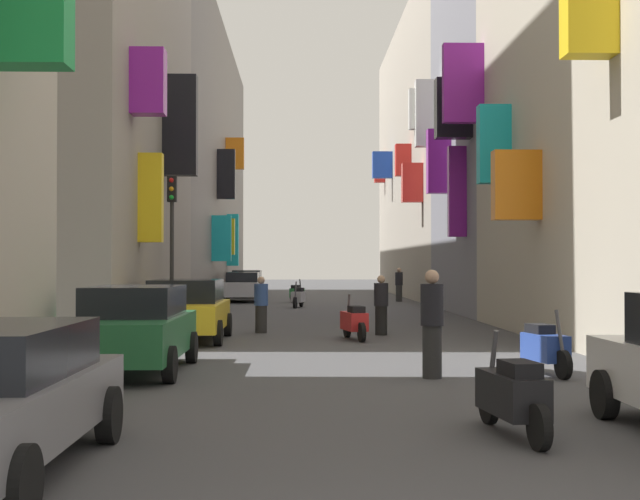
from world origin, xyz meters
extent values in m
plane|color=#424244|center=(0.00, 30.00, 0.00)|extent=(140.00, 140.00, 0.00)
cube|color=black|center=(-4.49, 22.60, 6.06)|extent=(1.02, 0.52, 3.03)
cube|color=yellow|center=(-4.70, 18.66, 3.58)|extent=(0.61, 0.36, 2.27)
cube|color=purple|center=(-4.59, 17.60, 6.33)|extent=(0.83, 0.61, 1.60)
cube|color=slate|center=(-8.00, 44.64, 7.44)|extent=(6.00, 30.72, 14.89)
cube|color=yellow|center=(-4.49, 37.76, 3.18)|extent=(1.03, 0.40, 1.71)
cube|color=orange|center=(-4.49, 44.83, 8.03)|extent=(1.02, 0.48, 1.75)
cube|color=#19B2BF|center=(-4.67, 45.79, 3.24)|extent=(0.65, 0.56, 2.92)
cube|color=black|center=(-4.55, 39.78, 6.36)|extent=(0.89, 0.37, 2.49)
cube|color=#19B2BF|center=(-4.55, 37.21, 3.08)|extent=(0.90, 0.38, 2.15)
cube|color=yellow|center=(4.52, 12.46, 6.75)|extent=(0.96, 0.57, 1.95)
cube|color=#19B2BF|center=(4.55, 20.56, 5.24)|extent=(0.89, 0.49, 2.20)
cube|color=purple|center=(4.35, 24.04, 7.68)|extent=(1.30, 0.37, 2.54)
cube|color=orange|center=(4.42, 17.54, 3.82)|extent=(1.16, 0.48, 1.70)
cube|color=gray|center=(8.00, 30.11, 10.82)|extent=(6.00, 9.96, 21.64)
cube|color=purple|center=(4.69, 26.99, 4.45)|extent=(0.63, 0.37, 3.20)
cube|color=white|center=(4.34, 32.43, 8.34)|extent=(1.33, 0.37, 1.69)
cube|color=purple|center=(4.55, 30.15, 5.89)|extent=(0.90, 0.56, 2.50)
cube|color=white|center=(4.45, 32.13, 8.11)|extent=(1.10, 0.58, 2.75)
cube|color=black|center=(4.38, 25.99, 7.22)|extent=(1.23, 0.65, 2.05)
cube|color=#B2A899|center=(8.00, 47.55, 8.09)|extent=(6.00, 24.91, 16.18)
cube|color=red|center=(4.64, 55.98, 8.37)|extent=(0.72, 0.59, 1.75)
cube|color=red|center=(4.51, 37.77, 5.77)|extent=(0.99, 0.61, 1.87)
cube|color=blue|center=(4.37, 51.29, 8.16)|extent=(1.25, 0.59, 1.67)
cube|color=red|center=(4.59, 42.12, 7.37)|extent=(0.82, 0.63, 1.68)
cube|color=#B7B7BC|center=(-3.70, 39.75, 0.64)|extent=(1.74, 4.41, 0.68)
cube|color=black|center=(-3.70, 39.97, 1.23)|extent=(1.53, 2.47, 0.49)
cylinder|color=black|center=(-2.83, 38.30, 0.30)|extent=(0.18, 0.60, 0.60)
cylinder|color=black|center=(-4.57, 38.30, 0.30)|extent=(0.18, 0.60, 0.60)
cylinder|color=black|center=(-2.83, 41.21, 0.30)|extent=(0.18, 0.60, 0.60)
cylinder|color=black|center=(-4.57, 41.21, 0.30)|extent=(0.18, 0.60, 0.60)
cylinder|color=black|center=(-2.91, 2.73, 0.30)|extent=(0.18, 0.60, 0.60)
cylinder|color=black|center=(-2.91, 5.66, 0.30)|extent=(0.18, 0.60, 0.60)
cylinder|color=black|center=(2.83, 6.95, 0.30)|extent=(0.18, 0.60, 0.60)
cube|color=gold|center=(-3.69, 17.82, 0.62)|extent=(1.85, 4.13, 0.64)
cube|color=black|center=(-3.69, 18.03, 1.22)|extent=(1.63, 2.31, 0.56)
cylinder|color=black|center=(-2.77, 16.46, 0.30)|extent=(0.18, 0.60, 0.60)
cylinder|color=black|center=(-4.62, 16.46, 0.30)|extent=(0.18, 0.60, 0.60)
cylinder|color=black|center=(-2.77, 19.18, 0.30)|extent=(0.18, 0.60, 0.60)
cylinder|color=black|center=(-4.62, 19.18, 0.30)|extent=(0.18, 0.60, 0.60)
cube|color=black|center=(-3.85, 45.44, 0.64)|extent=(1.77, 4.17, 0.68)
cube|color=black|center=(-3.85, 45.64, 1.25)|extent=(1.56, 2.33, 0.54)
cylinder|color=black|center=(-2.96, 44.06, 0.30)|extent=(0.18, 0.60, 0.60)
cylinder|color=black|center=(-4.73, 44.06, 0.30)|extent=(0.18, 0.60, 0.60)
cylinder|color=black|center=(-2.96, 46.81, 0.30)|extent=(0.18, 0.60, 0.60)
cylinder|color=black|center=(-4.73, 46.81, 0.30)|extent=(0.18, 0.60, 0.60)
cube|color=#236638|center=(-3.80, 11.63, 0.64)|extent=(1.69, 4.26, 0.68)
cube|color=black|center=(-3.80, 11.84, 1.24)|extent=(1.49, 2.38, 0.52)
cylinder|color=black|center=(-2.95, 10.22, 0.30)|extent=(0.18, 0.60, 0.60)
cylinder|color=black|center=(-4.65, 10.22, 0.30)|extent=(0.18, 0.60, 0.60)
cylinder|color=black|center=(-2.95, 13.03, 0.30)|extent=(0.18, 0.60, 0.60)
cylinder|color=black|center=(-4.65, 13.03, 0.30)|extent=(0.18, 0.60, 0.60)
cube|color=#287F3D|center=(-1.01, 39.07, 0.46)|extent=(0.75, 1.12, 0.45)
cube|color=black|center=(-1.07, 38.89, 0.77)|extent=(0.48, 0.63, 0.16)
cylinder|color=#4C4C51|center=(-0.84, 39.56, 0.79)|extent=(0.14, 0.28, 0.68)
cylinder|color=black|center=(-0.80, 39.68, 0.24)|extent=(0.25, 0.49, 0.48)
cylinder|color=black|center=(-1.21, 38.46, 0.24)|extent=(0.25, 0.49, 0.48)
cube|color=#ADADB2|center=(-0.94, 33.87, 0.46)|extent=(0.65, 1.12, 0.45)
cube|color=black|center=(-0.90, 34.06, 0.77)|extent=(0.43, 0.61, 0.16)
cylinder|color=#4C4C51|center=(-1.05, 33.35, 0.79)|extent=(0.11, 0.28, 0.68)
cylinder|color=black|center=(-1.08, 33.22, 0.24)|extent=(0.20, 0.49, 0.48)
cylinder|color=black|center=(-0.81, 34.51, 0.24)|extent=(0.20, 0.49, 0.48)
cube|color=black|center=(1.44, 5.91, 0.46)|extent=(0.58, 1.25, 0.45)
cube|color=black|center=(1.46, 5.69, 0.77)|extent=(0.39, 0.60, 0.16)
cylinder|color=#4C4C51|center=(1.36, 6.51, 0.79)|extent=(0.09, 0.28, 0.68)
cylinder|color=black|center=(1.34, 6.66, 0.24)|extent=(0.16, 0.49, 0.48)
cylinder|color=black|center=(1.53, 5.17, 0.24)|extent=(0.16, 0.49, 0.48)
cube|color=#2D4CAD|center=(3.30, 11.18, 0.46)|extent=(0.62, 1.11, 0.45)
cube|color=black|center=(3.27, 11.37, 0.77)|extent=(0.41, 0.61, 0.16)
cylinder|color=#4C4C51|center=(3.39, 10.66, 0.79)|extent=(0.11, 0.28, 0.68)
cylinder|color=black|center=(3.42, 10.53, 0.24)|extent=(0.18, 0.49, 0.48)
cylinder|color=black|center=(3.19, 11.82, 0.24)|extent=(0.18, 0.49, 0.48)
cube|color=red|center=(0.47, 18.01, 0.46)|extent=(0.65, 1.21, 0.45)
cube|color=black|center=(0.51, 17.80, 0.77)|extent=(0.42, 0.61, 0.16)
cylinder|color=#4C4C51|center=(0.36, 18.58, 0.79)|extent=(0.11, 0.28, 0.68)
cylinder|color=black|center=(0.33, 18.72, 0.24)|extent=(0.19, 0.49, 0.48)
cylinder|color=black|center=(0.60, 17.31, 0.24)|extent=(0.19, 0.49, 0.48)
cylinder|color=black|center=(1.28, 19.45, 0.38)|extent=(0.36, 0.36, 0.77)
cylinder|color=black|center=(1.28, 19.45, 1.07)|extent=(0.43, 0.43, 0.61)
sphere|color=tan|center=(1.28, 19.45, 1.48)|extent=(0.21, 0.21, 0.21)
cylinder|color=#282828|center=(1.30, 10.75, 0.44)|extent=(0.45, 0.45, 0.87)
cylinder|color=black|center=(1.30, 10.75, 1.22)|extent=(0.54, 0.54, 0.69)
sphere|color=tan|center=(1.30, 10.75, 1.68)|extent=(0.24, 0.24, 0.24)
cylinder|color=#2B2B2B|center=(-1.95, 20.22, 0.37)|extent=(0.45, 0.45, 0.75)
cylinder|color=#335199|center=(-1.95, 20.22, 1.05)|extent=(0.53, 0.53, 0.59)
sphere|color=tan|center=(-1.95, 20.22, 1.44)|extent=(0.20, 0.20, 0.20)
cylinder|color=#323232|center=(4.09, 39.75, 0.41)|extent=(0.45, 0.45, 0.82)
cylinder|color=black|center=(4.09, 39.75, 1.14)|extent=(0.53, 0.53, 0.65)
sphere|color=tan|center=(4.09, 39.75, 1.58)|extent=(0.22, 0.22, 0.22)
cylinder|color=#2D2D2D|center=(-4.64, 21.97, 1.85)|extent=(0.12, 0.12, 3.71)
cube|color=black|center=(-4.64, 21.97, 4.08)|extent=(0.26, 0.26, 0.75)
sphere|color=red|center=(-4.64, 21.83, 4.33)|extent=(0.14, 0.14, 0.14)
sphere|color=orange|center=(-4.64, 21.83, 4.08)|extent=(0.14, 0.14, 0.14)
sphere|color=green|center=(-4.64, 21.83, 3.83)|extent=(0.14, 0.14, 0.14)
camera|label=1|loc=(-0.90, -3.59, 1.90)|focal=48.78mm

